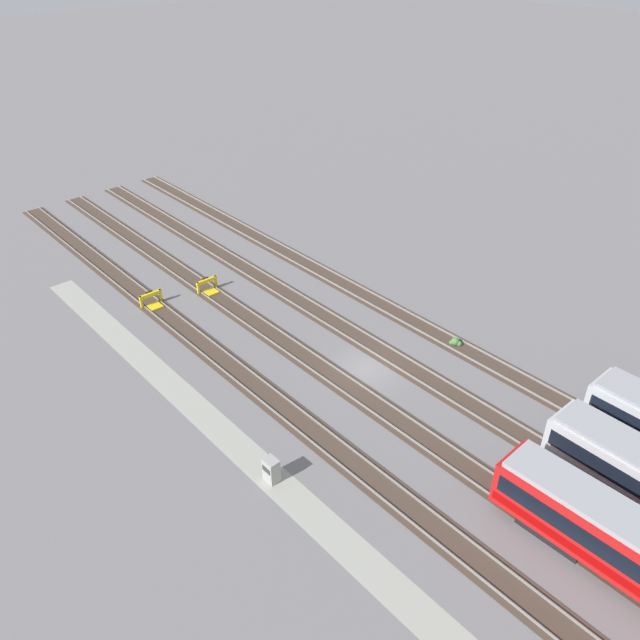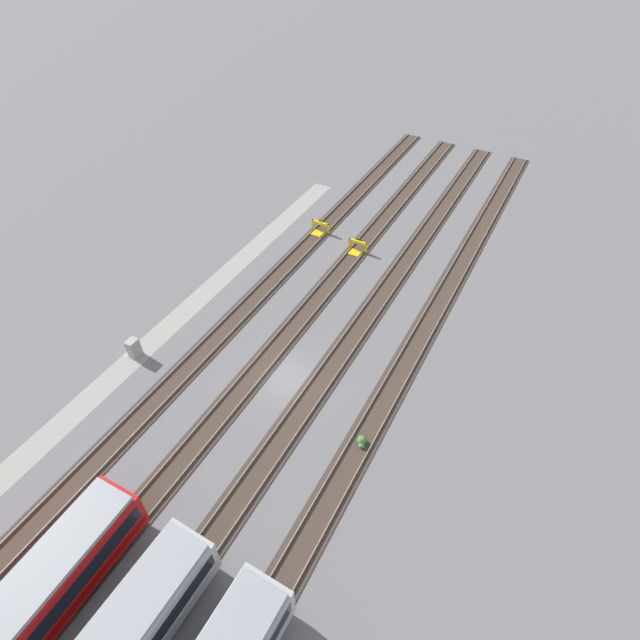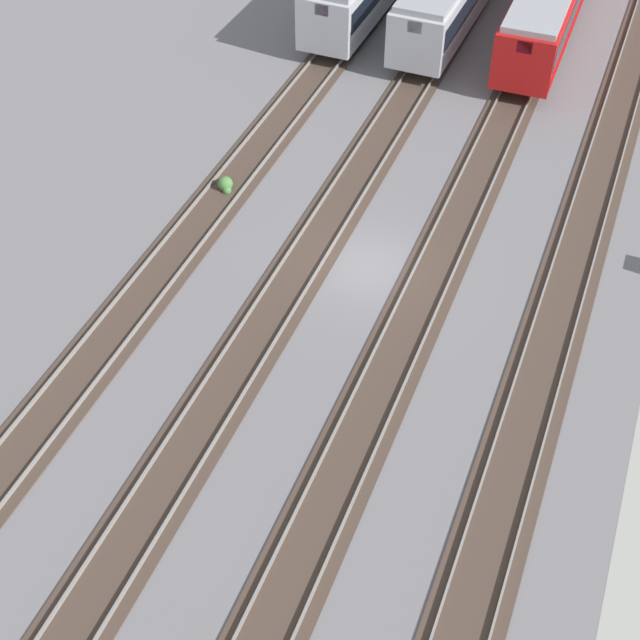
{
  "view_description": "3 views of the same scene",
  "coord_description": "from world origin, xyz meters",
  "px_view_note": "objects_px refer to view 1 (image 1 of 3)",
  "views": [
    {
      "loc": [
        24.51,
        -26.51,
        28.06
      ],
      "look_at": [
        -5.06,
        0.0,
        1.8
      ],
      "focal_mm": 35.0,
      "sensor_mm": 36.0,
      "label": 1
    },
    {
      "loc": [
        19.91,
        13.67,
        29.01
      ],
      "look_at": [
        -5.06,
        0.0,
        1.8
      ],
      "focal_mm": 28.0,
      "sensor_mm": 36.0,
      "label": 2
    },
    {
      "loc": [
        -24.46,
        -7.76,
        22.64
      ],
      "look_at": [
        -5.06,
        0.0,
        1.8
      ],
      "focal_mm": 50.0,
      "sensor_mm": 36.0,
      "label": 3
    }
  ],
  "objects_px": {
    "bumper_stop_nearest_track": "(152,301)",
    "weed_clump": "(456,342)",
    "electrical_cabinet": "(271,470)",
    "bumper_stop_near_inner_track": "(209,287)"
  },
  "relations": [
    {
      "from": "bumper_stop_nearest_track",
      "to": "weed_clump",
      "type": "bearing_deg",
      "value": 35.24
    },
    {
      "from": "bumper_stop_nearest_track",
      "to": "electrical_cabinet",
      "type": "distance_m",
      "value": 22.26
    },
    {
      "from": "weed_clump",
      "to": "bumper_stop_near_inner_track",
      "type": "bearing_deg",
      "value": -153.43
    },
    {
      "from": "bumper_stop_nearest_track",
      "to": "electrical_cabinet",
      "type": "height_order",
      "value": "electrical_cabinet"
    },
    {
      "from": "bumper_stop_nearest_track",
      "to": "electrical_cabinet",
      "type": "relative_size",
      "value": 1.25
    },
    {
      "from": "bumper_stop_nearest_track",
      "to": "bumper_stop_near_inner_track",
      "type": "height_order",
      "value": "same"
    },
    {
      "from": "bumper_stop_near_inner_track",
      "to": "bumper_stop_nearest_track",
      "type": "bearing_deg",
      "value": -103.64
    },
    {
      "from": "bumper_stop_nearest_track",
      "to": "electrical_cabinet",
      "type": "xyz_separation_m",
      "value": [
        21.81,
        -4.42,
        0.29
      ]
    },
    {
      "from": "electrical_cabinet",
      "to": "bumper_stop_near_inner_track",
      "type": "bearing_deg",
      "value": 155.86
    },
    {
      "from": "electrical_cabinet",
      "to": "weed_clump",
      "type": "distance_m",
      "value": 18.99
    }
  ]
}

